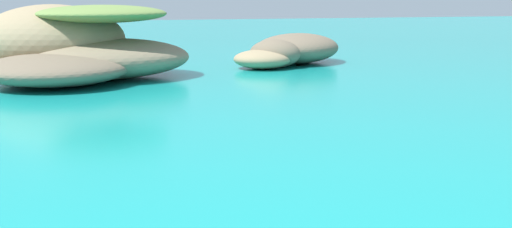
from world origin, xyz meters
TOP-DOWN VIEW (x-y plane):
  - islet_large at (-5.98, 60.78)m, footprint 22.22×22.03m
  - islet_small at (16.90, 66.25)m, footprint 16.30×14.95m

SIDE VIEW (x-z plane):
  - islet_small at x=16.90m, z-range -0.12..3.21m
  - islet_large at x=-5.98m, z-range -0.63..6.10m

